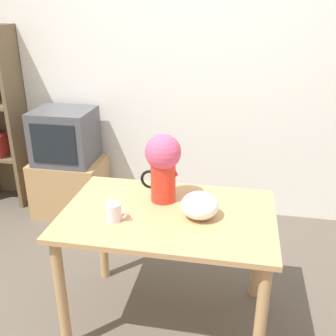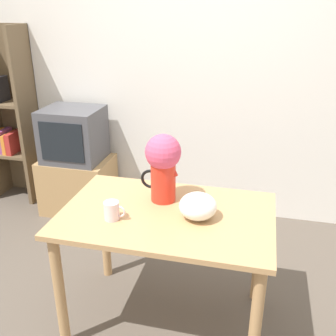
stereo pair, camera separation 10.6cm
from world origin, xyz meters
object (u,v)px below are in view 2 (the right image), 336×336
object	(u,v)px
flower_vase	(163,162)
coffee_mug	(112,211)
white_bowl	(198,206)
tv_set	(73,135)

from	to	relation	value
flower_vase	coffee_mug	bearing A→B (deg)	-126.66
white_bowl	tv_set	size ratio (longest dim) A/B	0.41
flower_vase	white_bowl	xyz separation A→B (m)	(0.23, -0.16, -0.17)
tv_set	flower_vase	bearing A→B (deg)	-43.58
coffee_mug	tv_set	xyz separation A→B (m)	(-0.88, 1.32, -0.06)
coffee_mug	flower_vase	bearing A→B (deg)	53.34
white_bowl	tv_set	distance (m)	1.79
coffee_mug	white_bowl	distance (m)	0.46
coffee_mug	white_bowl	world-z (taller)	white_bowl
coffee_mug	white_bowl	xyz separation A→B (m)	(0.44, 0.12, 0.02)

